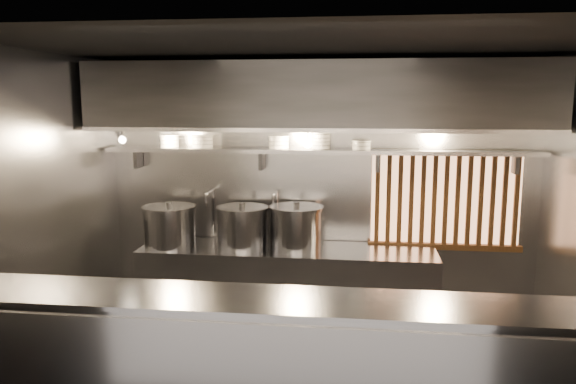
% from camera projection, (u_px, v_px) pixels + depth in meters
% --- Properties ---
extents(ceiling, '(4.50, 4.50, 0.00)m').
position_uv_depth(ceiling, '(307.00, 46.00, 4.26)').
color(ceiling, black).
rests_on(ceiling, wall_back).
extents(wall_back, '(4.50, 0.00, 4.50)m').
position_uv_depth(wall_back, '(319.00, 194.00, 5.95)').
color(wall_back, gray).
rests_on(wall_back, floor).
extents(wall_left, '(0.00, 3.00, 3.00)m').
position_uv_depth(wall_left, '(43.00, 218.00, 4.76)').
color(wall_left, gray).
rests_on(wall_left, floor).
extents(serving_counter, '(4.50, 0.56, 1.13)m').
position_uv_depth(serving_counter, '(292.00, 382.00, 3.68)').
color(serving_counter, '#9A9A9F').
rests_on(serving_counter, floor).
extents(cooking_bench, '(3.00, 0.70, 0.90)m').
position_uv_depth(cooking_bench, '(287.00, 290.00, 5.78)').
color(cooking_bench, '#9A9A9F').
rests_on(cooking_bench, floor).
extents(bowl_shelf, '(4.40, 0.34, 0.04)m').
position_uv_depth(bowl_shelf, '(319.00, 151.00, 5.70)').
color(bowl_shelf, '#9A9A9F').
rests_on(bowl_shelf, wall_back).
extents(exhaust_hood, '(4.40, 0.81, 0.65)m').
position_uv_depth(exhaust_hood, '(317.00, 97.00, 5.40)').
color(exhaust_hood, '#2D2D30').
rests_on(exhaust_hood, ceiling).
extents(wood_screen, '(1.56, 0.09, 1.04)m').
position_uv_depth(wood_screen, '(445.00, 200.00, 5.75)').
color(wood_screen, '#FFAE72').
rests_on(wood_screen, wall_back).
extents(faucet_left, '(0.04, 0.30, 0.50)m').
position_uv_depth(faucet_left, '(211.00, 203.00, 5.98)').
color(faucet_left, silver).
rests_on(faucet_left, wall_back).
extents(faucet_right, '(0.04, 0.30, 0.50)m').
position_uv_depth(faucet_right, '(276.00, 204.00, 5.89)').
color(faucet_right, silver).
rests_on(faucet_right, wall_back).
extents(heat_lamp, '(0.25, 0.35, 0.20)m').
position_uv_depth(heat_lamp, '(120.00, 134.00, 5.44)').
color(heat_lamp, '#9A9A9F').
rests_on(heat_lamp, exhaust_hood).
extents(pendant_bulb, '(0.09, 0.09, 0.19)m').
position_uv_depth(pendant_bulb, '(308.00, 144.00, 5.58)').
color(pendant_bulb, '#2D2D30').
rests_on(pendant_bulb, exhaust_hood).
extents(stock_pot_left, '(0.72, 0.72, 0.46)m').
position_uv_depth(stock_pot_left, '(170.00, 226.00, 5.78)').
color(stock_pot_left, '#9A9A9F').
rests_on(stock_pot_left, cooking_bench).
extents(stock_pot_mid, '(0.68, 0.68, 0.47)m').
position_uv_depth(stock_pot_mid, '(296.00, 227.00, 5.71)').
color(stock_pot_mid, '#9A9A9F').
rests_on(stock_pot_mid, cooking_bench).
extents(stock_pot_right, '(0.69, 0.69, 0.46)m').
position_uv_depth(stock_pot_right, '(242.00, 226.00, 5.75)').
color(stock_pot_right, '#9A9A9F').
rests_on(stock_pot_right, cooking_bench).
extents(bowl_stack_0, '(0.21, 0.21, 0.13)m').
position_uv_depth(bowl_stack_0, '(170.00, 141.00, 5.88)').
color(bowl_stack_0, white).
rests_on(bowl_stack_0, bowl_shelf).
extents(bowl_stack_1, '(0.23, 0.23, 0.13)m').
position_uv_depth(bowl_stack_1, '(203.00, 141.00, 5.83)').
color(bowl_stack_1, white).
rests_on(bowl_stack_1, bowl_shelf).
extents(bowl_stack_2, '(0.22, 0.22, 0.13)m').
position_uv_depth(bowl_stack_2, '(279.00, 142.00, 5.74)').
color(bowl_stack_2, white).
rests_on(bowl_stack_2, bowl_shelf).
extents(bowl_stack_3, '(0.20, 0.20, 0.17)m').
position_uv_depth(bowl_stack_3, '(321.00, 141.00, 5.68)').
color(bowl_stack_3, white).
rests_on(bowl_stack_3, bowl_shelf).
extents(bowl_stack_4, '(0.20, 0.20, 0.09)m').
position_uv_depth(bowl_stack_4, '(361.00, 145.00, 5.64)').
color(bowl_stack_4, white).
rests_on(bowl_stack_4, bowl_shelf).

